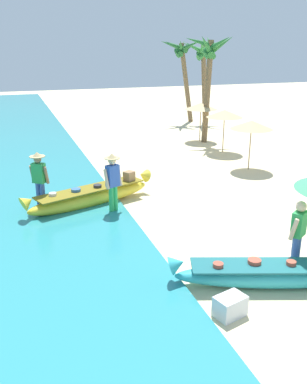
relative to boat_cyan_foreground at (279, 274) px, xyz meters
The scene contains 13 objects.
ground_plane 1.74m from the boat_cyan_foreground, 45.40° to the left, with size 80.00×80.00×0.00m, color beige.
boat_cyan_foreground is the anchor object (origin of this frame).
boat_yellow_midground 6.27m from the boat_cyan_foreground, 115.32° to the left, with size 4.25×2.02×0.89m.
person_vendor_hatted 5.39m from the boat_cyan_foreground, 114.51° to the left, with size 0.59×0.45×1.79m.
person_tourist_customer 1.00m from the boat_cyan_foreground, 29.97° to the left, with size 0.56×0.45×1.61m.
person_vendor_assistant 7.15m from the boat_cyan_foreground, 125.71° to the left, with size 0.56×0.49×1.77m.
parasol_row_0 8.70m from the boat_cyan_foreground, 62.90° to the left, with size 1.60×1.60×1.91m.
parasol_row_1 11.35m from the boat_cyan_foreground, 67.83° to the left, with size 1.60×1.60×1.91m.
parasol_row_2 13.74m from the boat_cyan_foreground, 71.71° to the left, with size 1.60×1.60×1.91m.
palm_tree_tall_inland 19.63m from the boat_cyan_foreground, 69.54° to the left, with size 2.72×2.65×4.97m.
palm_tree_leaning_seaward 13.97m from the boat_cyan_foreground, 70.32° to the left, with size 2.50×2.57×5.16m.
palm_tree_mid_cluster 19.57m from the boat_cyan_foreground, 73.32° to the left, with size 2.71×2.55×5.05m.
cooler_box 1.52m from the boat_cyan_foreground, 158.00° to the right, with size 0.55×0.38×0.39m, color silver.
Camera 1 is at (-6.01, -7.43, 4.61)m, focal length 39.38 mm.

